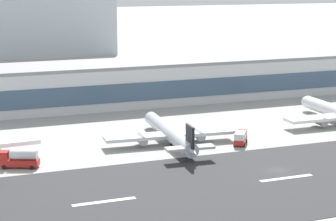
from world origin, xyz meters
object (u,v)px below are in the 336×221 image
(distant_hotel_block, at_px, (5,14))
(airliner_black_tail_gate_1, at_px, (171,134))
(terminal_building, at_px, (107,84))
(service_fuel_truck_0, at_px, (19,159))
(service_box_truck_1, at_px, (241,137))

(distant_hotel_block, relative_size, airliner_black_tail_gate_1, 2.80)
(terminal_building, xyz_separation_m, service_fuel_truck_0, (-35.78, -58.76, -4.74))
(airliner_black_tail_gate_1, bearing_deg, terminal_building, 5.93)
(distant_hotel_block, height_order, airliner_black_tail_gate_1, distant_hotel_block)
(service_fuel_truck_0, bearing_deg, service_box_truck_1, -157.86)
(airliner_black_tail_gate_1, height_order, service_box_truck_1, airliner_black_tail_gate_1)
(airliner_black_tail_gate_1, distance_m, service_box_truck_1, 17.10)
(service_fuel_truck_0, height_order, service_box_truck_1, service_fuel_truck_0)
(distant_hotel_block, relative_size, service_box_truck_1, 17.56)
(service_box_truck_1, bearing_deg, service_fuel_truck_0, 126.19)
(service_fuel_truck_0, xyz_separation_m, service_box_truck_1, (53.48, -0.02, -0.24))
(terminal_building, relative_size, service_box_truck_1, 31.08)
(distant_hotel_block, distance_m, service_fuel_truck_0, 196.48)
(service_fuel_truck_0, relative_size, service_box_truck_1, 1.41)
(terminal_building, height_order, service_box_truck_1, terminal_building)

